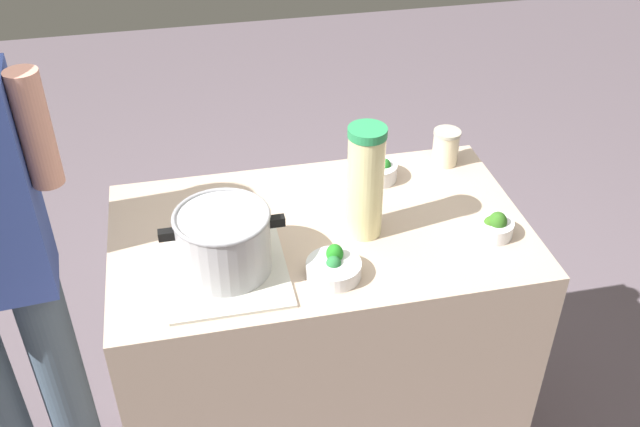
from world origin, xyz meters
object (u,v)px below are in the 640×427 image
(broccoli_bowl_center, at_px, (494,226))
(broccoli_bowl_back, at_px, (377,170))
(broccoli_bowl_front, at_px, (334,267))
(lemonade_pitcher, at_px, (365,182))
(cooking_pot, at_px, (224,240))
(mason_jar, at_px, (446,147))

(broccoli_bowl_center, bearing_deg, broccoli_bowl_back, -55.37)
(broccoli_bowl_center, bearing_deg, broccoli_bowl_front, 8.85)
(lemonade_pitcher, relative_size, broccoli_bowl_front, 2.29)
(broccoli_bowl_back, bearing_deg, broccoli_bowl_front, 60.86)
(cooking_pot, bearing_deg, mason_jar, -152.65)
(cooking_pot, height_order, broccoli_bowl_back, cooking_pot)
(mason_jar, bearing_deg, lemonade_pitcher, 40.64)
(broccoli_bowl_front, bearing_deg, broccoli_bowl_back, -119.14)
(lemonade_pitcher, bearing_deg, broccoli_bowl_center, 165.40)
(cooking_pot, bearing_deg, broccoli_bowl_front, 163.57)
(lemonade_pitcher, xyz_separation_m, broccoli_bowl_front, (0.12, 0.16, -0.14))
(cooking_pot, relative_size, mason_jar, 2.75)
(broccoli_bowl_front, bearing_deg, mason_jar, -135.52)
(lemonade_pitcher, bearing_deg, broccoli_bowl_front, 53.08)
(cooking_pot, relative_size, broccoli_bowl_center, 2.87)
(lemonade_pitcher, distance_m, broccoli_bowl_front, 0.24)
(broccoli_bowl_center, distance_m, broccoli_bowl_back, 0.41)
(cooking_pot, distance_m, mason_jar, 0.81)
(lemonade_pitcher, height_order, mason_jar, lemonade_pitcher)
(mason_jar, height_order, broccoli_bowl_center, mason_jar)
(cooking_pot, height_order, broccoli_bowl_center, cooking_pot)
(cooking_pot, xyz_separation_m, broccoli_bowl_back, (-0.49, -0.33, -0.06))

